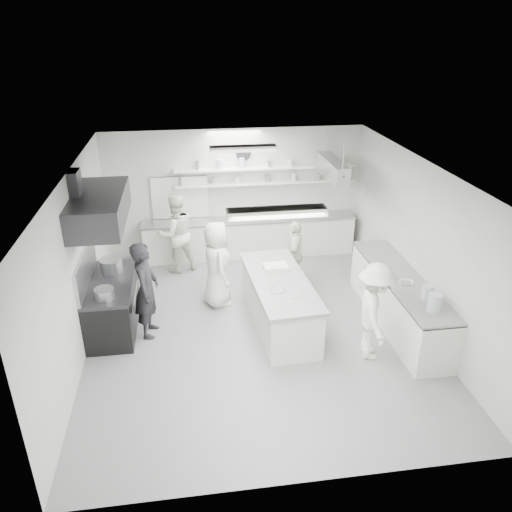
{
  "coord_description": "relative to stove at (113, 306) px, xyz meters",
  "views": [
    {
      "loc": [
        -1.13,
        -7.74,
        5.16
      ],
      "look_at": [
        0.08,
        0.6,
        1.19
      ],
      "focal_mm": 34.97,
      "sensor_mm": 36.0,
      "label": 1
    }
  ],
  "objects": [
    {
      "name": "floor",
      "position": [
        2.6,
        -0.4,
        -0.46
      ],
      "size": [
        6.0,
        7.0,
        0.02
      ],
      "primitive_type": "cube",
      "color": "#9D9D9D",
      "rests_on": "ground"
    },
    {
      "name": "cook_back",
      "position": [
        1.17,
        2.23,
        0.45
      ],
      "size": [
        1.05,
        0.94,
        1.8
      ],
      "primitive_type": "imported",
      "rotation": [
        0.0,
        0.0,
        -2.79
      ],
      "color": "white",
      "rests_on": "floor"
    },
    {
      "name": "bowl_island_a",
      "position": [
        2.92,
        -0.75,
        0.49
      ],
      "size": [
        0.28,
        0.28,
        0.06
      ],
      "primitive_type": "imported",
      "rotation": [
        0.0,
        0.0,
        -0.13
      ],
      "color": "#ADAEB2",
      "rests_on": "prep_island"
    },
    {
      "name": "cook_island_right",
      "position": [
        3.63,
        1.11,
        0.29
      ],
      "size": [
        0.64,
        0.94,
        1.48
      ],
      "primitive_type": "imported",
      "rotation": [
        0.0,
        0.0,
        -1.92
      ],
      "color": "white",
      "rests_on": "floor"
    },
    {
      "name": "bowl_island_b",
      "position": [
        3.15,
        -0.96,
        0.49
      ],
      "size": [
        0.21,
        0.21,
        0.07
      ],
      "primitive_type": "imported",
      "rotation": [
        0.0,
        0.0,
        -0.02
      ],
      "color": "white",
      "rests_on": "prep_island"
    },
    {
      "name": "light_fixture_rear",
      "position": [
        2.6,
        1.4,
        2.49
      ],
      "size": [
        1.3,
        0.25,
        0.1
      ],
      "primitive_type": "cube",
      "color": "white",
      "rests_on": "ceiling"
    },
    {
      "name": "back_counter",
      "position": [
        2.9,
        2.8,
        0.01
      ],
      "size": [
        5.0,
        0.6,
        0.92
      ],
      "primitive_type": "cube",
      "color": "white",
      "rests_on": "floor"
    },
    {
      "name": "wall_back",
      "position": [
        2.6,
        3.1,
        1.05
      ],
      "size": [
        6.0,
        0.04,
        3.0
      ],
      "primitive_type": "cube",
      "color": "silver",
      "rests_on": "floor"
    },
    {
      "name": "wall_front",
      "position": [
        2.6,
        -3.9,
        1.05
      ],
      "size": [
        6.0,
        0.04,
        3.0
      ],
      "primitive_type": "cube",
      "color": "silver",
      "rests_on": "floor"
    },
    {
      "name": "right_counter",
      "position": [
        5.25,
        -0.6,
        0.02
      ],
      "size": [
        0.74,
        3.3,
        0.94
      ],
      "primitive_type": "cube",
      "color": "white",
      "rests_on": "floor"
    },
    {
      "name": "prep_island",
      "position": [
        3.03,
        -0.36,
        0.0
      ],
      "size": [
        1.09,
        2.52,
        0.91
      ],
      "primitive_type": "cube",
      "rotation": [
        0.0,
        0.0,
        0.07
      ],
      "color": "white",
      "rests_on": "floor"
    },
    {
      "name": "light_fixture_front",
      "position": [
        2.6,
        -2.2,
        2.49
      ],
      "size": [
        1.3,
        0.25,
        0.1
      ],
      "primitive_type": "cube",
      "color": "white",
      "rests_on": "ceiling"
    },
    {
      "name": "shelf_upper",
      "position": [
        3.3,
        2.97,
        1.65
      ],
      "size": [
        4.2,
        0.26,
        0.04
      ],
      "primitive_type": "cube",
      "color": "white",
      "rests_on": "wall_back"
    },
    {
      "name": "pot_rack",
      "position": [
        4.6,
        2.0,
        1.85
      ],
      "size": [
        0.3,
        1.6,
        0.4
      ],
      "primitive_type": "cube",
      "color": "#ADAEB2",
      "rests_on": "ceiling"
    },
    {
      "name": "cook_island_left",
      "position": [
        1.96,
        0.61,
        0.42
      ],
      "size": [
        0.71,
        0.95,
        1.75
      ],
      "primitive_type": "imported",
      "rotation": [
        0.0,
        0.0,
        1.77
      ],
      "color": "white",
      "rests_on": "floor"
    },
    {
      "name": "cook_right",
      "position": [
        4.4,
        -1.51,
        0.41
      ],
      "size": [
        0.82,
        1.2,
        1.71
      ],
      "primitive_type": "imported",
      "rotation": [
        0.0,
        0.0,
        1.39
      ],
      "color": "white",
      "rests_on": "floor"
    },
    {
      "name": "ceiling",
      "position": [
        2.6,
        -0.4,
        2.56
      ],
      "size": [
        6.0,
        7.0,
        0.02
      ],
      "primitive_type": "cube",
      "color": "white",
      "rests_on": "wall_back"
    },
    {
      "name": "stove_pot",
      "position": [
        0.0,
        0.42,
        0.61
      ],
      "size": [
        0.41,
        0.41,
        0.29
      ],
      "primitive_type": "cylinder",
      "color": "#ADAEB2",
      "rests_on": "stove"
    },
    {
      "name": "wall_left",
      "position": [
        -0.4,
        -0.4,
        1.05
      ],
      "size": [
        0.04,
        7.0,
        3.0
      ],
      "primitive_type": "cube",
      "color": "silver",
      "rests_on": "floor"
    },
    {
      "name": "shelf_lower",
      "position": [
        3.3,
        2.97,
        1.3
      ],
      "size": [
        4.2,
        0.26,
        0.04
      ],
      "primitive_type": "cube",
      "color": "white",
      "rests_on": "wall_back"
    },
    {
      "name": "wall_clock",
      "position": [
        2.8,
        3.06,
        2.0
      ],
      "size": [
        0.32,
        0.05,
        0.32
      ],
      "primitive_type": "cylinder",
      "rotation": [
        1.57,
        0.0,
        0.0
      ],
      "color": "white",
      "rests_on": "wall_back"
    },
    {
      "name": "wall_right",
      "position": [
        5.6,
        -0.4,
        1.05
      ],
      "size": [
        0.04,
        7.0,
        3.0
      ],
      "primitive_type": "cube",
      "color": "silver",
      "rests_on": "floor"
    },
    {
      "name": "stove",
      "position": [
        0.0,
        0.0,
        0.0
      ],
      "size": [
        0.8,
        1.8,
        0.9
      ],
      "primitive_type": "cube",
      "color": "black",
      "rests_on": "floor"
    },
    {
      "name": "bowl_right",
      "position": [
        5.21,
        -0.84,
        0.52
      ],
      "size": [
        0.34,
        0.34,
        0.06
      ],
      "primitive_type": "imported",
      "rotation": [
        0.0,
        0.0,
        -0.4
      ],
      "color": "white",
      "rests_on": "right_counter"
    },
    {
      "name": "exhaust_hood",
      "position": [
        0.0,
        -0.0,
        1.9
      ],
      "size": [
        0.85,
        2.0,
        0.5
      ],
      "primitive_type": "cube",
      "color": "#2F2F32",
      "rests_on": "wall_left"
    },
    {
      "name": "pass_through_window",
      "position": [
        1.3,
        3.08,
        1.0
      ],
      "size": [
        1.3,
        0.04,
        1.0
      ],
      "primitive_type": "cube",
      "color": "black",
      "rests_on": "wall_back"
    },
    {
      "name": "cook_stove",
      "position": [
        0.66,
        -0.29,
        0.45
      ],
      "size": [
        0.51,
        0.71,
        1.8
      ],
      "primitive_type": "imported",
      "rotation": [
        0.0,
        0.0,
        1.44
      ],
      "color": "black",
      "rests_on": "floor"
    }
  ]
}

